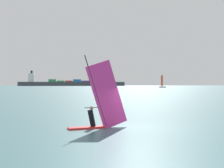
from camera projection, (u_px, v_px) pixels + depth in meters
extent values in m
plane|color=#386066|center=(140.00, 128.00, 18.77)|extent=(4000.00, 4000.00, 0.00)
cube|color=red|center=(86.00, 128.00, 18.30)|extent=(2.27, 0.84, 0.12)
cylinder|color=black|center=(96.00, 91.00, 18.54)|extent=(1.47, 0.21, 4.37)
cube|color=#D8338C|center=(107.00, 95.00, 18.84)|extent=(2.81, 0.34, 4.38)
cylinder|color=black|center=(97.00, 107.00, 18.59)|extent=(1.63, 0.21, 0.04)
cylinder|color=black|center=(92.00, 118.00, 18.44)|extent=(0.55, 0.37, 1.07)
sphere|color=tan|center=(92.00, 108.00, 18.44)|extent=(0.22, 0.22, 0.22)
cube|color=#3F444C|center=(72.00, 84.00, 620.34)|extent=(215.72, 52.52, 8.17)
cube|color=silver|center=(32.00, 78.00, 606.69)|extent=(13.91, 21.49, 16.67)
cylinder|color=black|center=(32.00, 72.00, 606.71)|extent=(4.00, 4.00, 6.00)
cube|color=#2D8C47|center=(52.00, 81.00, 613.56)|extent=(17.71, 23.05, 5.20)
cube|color=#2D8C47|center=(61.00, 81.00, 616.35)|extent=(17.71, 23.05, 2.60)
cube|color=red|center=(69.00, 81.00, 619.14)|extent=(17.71, 23.05, 2.60)
cube|color=#1E66AD|center=(77.00, 81.00, 621.93)|extent=(17.71, 23.05, 5.20)
cube|color=#59388C|center=(85.00, 81.00, 624.72)|extent=(17.71, 23.05, 2.60)
cube|color=#2D8C47|center=(93.00, 79.00, 627.52)|extent=(17.71, 23.05, 10.40)
cube|color=#59388C|center=(101.00, 79.00, 630.31)|extent=(17.71, 23.05, 10.40)
cube|color=#2D8C47|center=(109.00, 81.00, 633.09)|extent=(17.71, 23.05, 5.20)
cube|color=white|center=(163.00, 87.00, 255.37)|extent=(6.65, 4.25, 1.18)
cylinder|color=#B2B2B7|center=(163.00, 80.00, 255.38)|extent=(0.16, 0.16, 10.67)
cube|color=#E54C2D|center=(162.00, 81.00, 254.88)|extent=(2.27, 0.93, 8.96)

